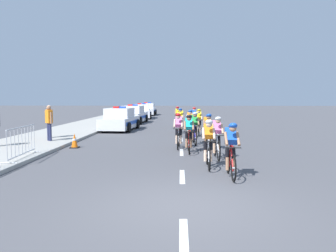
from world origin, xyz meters
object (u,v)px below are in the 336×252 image
Objects in this scene: crowd_barrier_middle at (22,142)px; spectator_back at (49,121)px; cyclist_fifth at (208,131)px; police_car_furthest at (148,110)px; spectator_closest at (49,119)px; traffic_cone_near at (74,141)px; cyclist_seventh at (194,128)px; police_car_nearest at (120,120)px; police_car_second at (133,115)px; cyclist_ninth at (199,122)px; cyclist_eighth at (181,120)px; cyclist_fourth at (189,133)px; cyclist_lead at (231,149)px; cyclist_tenth at (190,123)px; cyclist_third at (217,137)px; cyclist_eleventh at (194,118)px; police_car_third at (142,112)px; cyclist_twelfth at (178,116)px; cyclist_sixth at (179,130)px; cyclist_second at (208,143)px.

spectator_back is at bearing 100.43° from crowd_barrier_middle.
police_car_furthest is at bearing 100.88° from cyclist_fifth.
spectator_closest reaches higher than crowd_barrier_middle.
cyclist_seventh is at bearing 13.47° from traffic_cone_near.
police_car_nearest is 2.70× the size of spectator_closest.
cyclist_ninth is at bearing -59.68° from police_car_second.
cyclist_ninth is 0.74× the size of crowd_barrier_middle.
cyclist_fourth is at bearing -87.53° from cyclist_eighth.
spectator_back is at bearing -100.24° from police_car_second.
cyclist_lead is 0.74× the size of crowd_barrier_middle.
cyclist_tenth is at bearing 95.43° from cyclist_lead.
cyclist_eleventh is at bearing 91.87° from cyclist_third.
police_car_third is (-4.97, 11.59, -0.11)m from cyclist_eleventh.
police_car_second reaches higher than cyclist_twelfth.
cyclist_fifth is 0.38× the size of police_car_third.
police_car_nearest is at bearing 117.27° from cyclist_sixth.
cyclist_third is 7.41m from cyclist_ninth.
cyclist_fourth is 0.74× the size of crowd_barrier_middle.
cyclist_second is at bearing 112.65° from cyclist_lead.
cyclist_seventh is 7.29m from cyclist_eleventh.
cyclist_seventh is at bearing 107.46° from cyclist_fifth.
cyclist_eighth is at bearing 37.21° from spectator_back.
cyclist_sixth is 1.39m from cyclist_seventh.
cyclist_third is 1.03× the size of spectator_closest.
cyclist_fifth is 1.00× the size of cyclist_eleventh.
cyclist_second is (-0.51, 1.23, 0.00)m from cyclist_lead.
cyclist_sixth is at bearing 1.03° from traffic_cone_near.
spectator_closest is at bearing -117.58° from police_car_nearest.
crowd_barrier_middle is (-6.41, -11.48, -0.14)m from cyclist_eleventh.
crowd_barrier_middle is at bearing 162.86° from cyclist_lead.
spectator_back is at bearing 139.66° from traffic_cone_near.
cyclist_second and cyclist_sixth have the same top height.
cyclist_eighth and cyclist_ninth have the same top height.
cyclist_eighth is at bearing 102.23° from cyclist_tenth.
cyclist_third is 12.59m from cyclist_twelfth.
cyclist_fourth is 1.00× the size of cyclist_twelfth.
cyclist_sixth reaches higher than crowd_barrier_middle.
cyclist_second is 2.69× the size of traffic_cone_near.
police_car_nearest reaches higher than cyclist_seventh.
cyclist_lead and cyclist_twelfth have the same top height.
cyclist_lead is 1.00× the size of cyclist_ninth.
cyclist_seventh is 8.99m from cyclist_twelfth.
police_car_nearest is at bearing 85.78° from traffic_cone_near.
cyclist_twelfth reaches higher than crowd_barrier_middle.
cyclist_eighth is at bearing -73.83° from police_car_third.
police_car_nearest is 10.77m from crowd_barrier_middle.
cyclist_sixth is 1.03× the size of spectator_back.
police_car_nearest is at bearing 152.75° from cyclist_ninth.
spectator_closest is at bearing -142.08° from cyclist_eleventh.
cyclist_fifth is 8.37m from spectator_closest.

